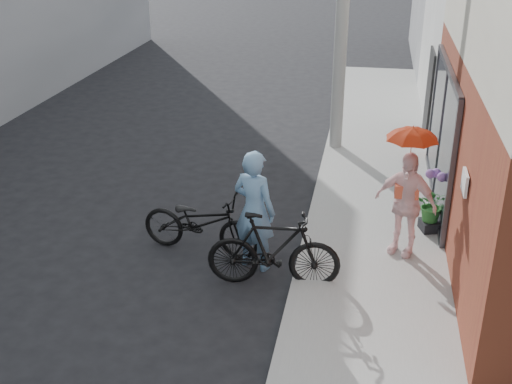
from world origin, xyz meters
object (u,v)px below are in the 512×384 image
(bike_left, at_px, (201,222))
(bike_right, at_px, (274,250))
(kimono_woman, at_px, (405,203))
(officer, at_px, (254,210))
(planter, at_px, (430,225))

(bike_left, distance_m, bike_right, 1.54)
(bike_left, distance_m, kimono_woman, 3.25)
(officer, xyz_separation_m, bike_left, (-0.94, 0.30, -0.44))
(bike_left, bearing_deg, officer, -99.54)
(bike_left, distance_m, planter, 3.93)
(kimono_woman, bearing_deg, officer, -139.65)
(officer, height_order, planter, officer)
(planter, bearing_deg, officer, -151.35)
(officer, bearing_deg, planter, -130.06)
(officer, bearing_deg, bike_right, 148.86)
(bike_right, bearing_deg, bike_left, 54.26)
(officer, bearing_deg, bike_left, 3.57)
(kimono_woman, relative_size, planter, 5.10)
(officer, distance_m, bike_right, 0.73)
(kimono_woman, xyz_separation_m, planter, (0.52, 0.85, -0.76))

